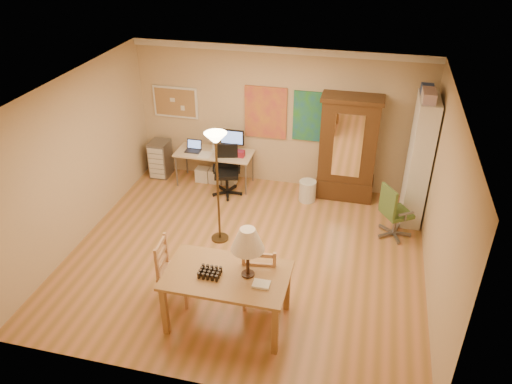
% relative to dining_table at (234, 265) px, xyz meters
% --- Properties ---
extents(floor, '(5.50, 5.50, 0.00)m').
position_rel_dining_table_xyz_m(floor, '(-0.23, 1.42, -0.94)').
color(floor, '#9E6F38').
rests_on(floor, ground).
extents(crown_molding, '(5.50, 0.08, 0.12)m').
position_rel_dining_table_xyz_m(crown_molding, '(-0.23, 3.88, 1.70)').
color(crown_molding, white).
rests_on(crown_molding, floor).
extents(corkboard, '(0.90, 0.04, 0.62)m').
position_rel_dining_table_xyz_m(corkboard, '(-2.28, 3.89, 0.56)').
color(corkboard, tan).
rests_on(corkboard, floor).
extents(art_panel_left, '(0.80, 0.04, 1.00)m').
position_rel_dining_table_xyz_m(art_panel_left, '(-0.48, 3.89, 0.51)').
color(art_panel_left, gold).
rests_on(art_panel_left, floor).
extents(art_panel_right, '(0.75, 0.04, 0.95)m').
position_rel_dining_table_xyz_m(art_panel_right, '(0.42, 3.89, 0.51)').
color(art_panel_right, '#216987').
rests_on(art_panel_right, floor).
extents(dining_table, '(1.58, 0.95, 1.49)m').
position_rel_dining_table_xyz_m(dining_table, '(0.00, 0.00, 0.00)').
color(dining_table, brown).
rests_on(dining_table, floor).
extents(ladder_chair_back, '(0.52, 0.50, 1.01)m').
position_rel_dining_table_xyz_m(ladder_chair_back, '(0.24, 0.41, -0.47)').
color(ladder_chair_back, tan).
rests_on(ladder_chair_back, floor).
extents(ladder_chair_left, '(0.46, 0.48, 0.97)m').
position_rel_dining_table_xyz_m(ladder_chair_left, '(-0.94, 0.23, -0.49)').
color(ladder_chair_left, tan).
rests_on(ladder_chair_left, floor).
extents(torchiere_lamp, '(0.35, 0.35, 1.91)m').
position_rel_dining_table_xyz_m(torchiere_lamp, '(-0.77, 1.75, 0.59)').
color(torchiere_lamp, '#43321A').
rests_on(torchiere_lamp, floor).
extents(computer_desk, '(1.49, 0.65, 1.13)m').
position_rel_dining_table_xyz_m(computer_desk, '(-1.39, 3.57, -0.53)').
color(computer_desk, '#BFB08C').
rests_on(computer_desk, floor).
extents(office_chair_black, '(0.59, 0.59, 0.96)m').
position_rel_dining_table_xyz_m(office_chair_black, '(-1.08, 3.23, -0.69)').
color(office_chair_black, black).
rests_on(office_chair_black, floor).
extents(office_chair_green, '(0.60, 0.60, 0.95)m').
position_rel_dining_table_xyz_m(office_chair_green, '(2.02, 2.53, -0.69)').
color(office_chair_green, slate).
rests_on(office_chair_green, floor).
extents(drawer_cart, '(0.37, 0.44, 0.74)m').
position_rel_dining_table_xyz_m(drawer_cart, '(-2.60, 3.61, -0.57)').
color(drawer_cart, slate).
rests_on(drawer_cart, floor).
extents(armoire, '(1.08, 0.51, 1.98)m').
position_rel_dining_table_xyz_m(armoire, '(1.11, 3.66, -0.08)').
color(armoire, '#3B2610').
rests_on(armoire, floor).
extents(bookshelf, '(0.33, 0.88, 2.21)m').
position_rel_dining_table_xyz_m(bookshelf, '(2.31, 3.22, 0.16)').
color(bookshelf, white).
rests_on(bookshelf, floor).
extents(wastebin, '(0.32, 0.32, 0.40)m').
position_rel_dining_table_xyz_m(wastebin, '(0.46, 3.33, -0.74)').
color(wastebin, silver).
rests_on(wastebin, floor).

